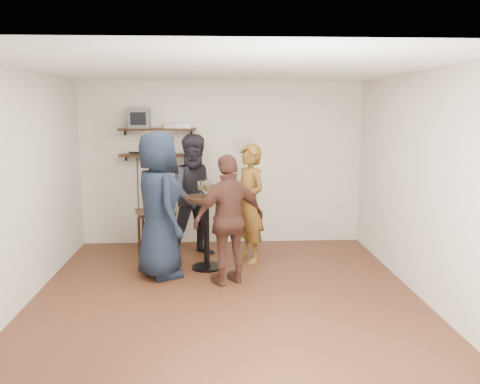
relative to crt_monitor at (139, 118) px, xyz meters
name	(u,v)px	position (x,y,z in m)	size (l,w,h in m)	color
room	(226,187)	(1.27, -2.38, -0.72)	(4.58, 5.08, 2.68)	#452416
shelf_upper	(158,129)	(0.27, 0.00, -0.17)	(1.20, 0.25, 0.04)	black
shelf_lower	(158,155)	(0.27, 0.00, -0.57)	(1.20, 0.25, 0.04)	black
crt_monitor	(139,118)	(0.00, 0.00, 0.00)	(0.32, 0.30, 0.30)	#59595B
dvd_deck	(178,126)	(0.59, 0.00, -0.12)	(0.40, 0.24, 0.06)	silver
radio	(165,151)	(0.39, 0.00, -0.50)	(0.22, 0.10, 0.10)	black
power_strip	(139,153)	(-0.04, 0.05, -0.54)	(0.30, 0.05, 0.03)	black
side_table	(155,218)	(0.25, -0.46, -1.48)	(0.66, 0.66, 0.65)	black
vase_lilies	(154,192)	(0.25, -0.46, -1.08)	(0.19, 0.19, 0.92)	white
drinks_table	(207,223)	(1.04, -1.27, -1.38)	(0.55, 0.55, 1.00)	black
wine_glass_fl	(200,186)	(0.96, -1.31, -0.87)	(0.07, 0.07, 0.22)	silver
wine_glass_fr	(210,187)	(1.09, -1.31, -0.89)	(0.07, 0.07, 0.20)	silver
wine_glass_bl	(204,186)	(1.01, -1.20, -0.88)	(0.07, 0.07, 0.20)	silver
wine_glass_br	(207,186)	(1.05, -1.27, -0.87)	(0.07, 0.07, 0.22)	silver
person_plaid	(249,204)	(1.64, -0.97, -1.18)	(0.61, 0.40, 1.68)	#AE2313
person_dark	(197,196)	(0.89, -0.61, -1.12)	(0.88, 0.68, 1.80)	black
person_navy	(159,205)	(0.43, -1.55, -1.07)	(0.93, 0.60, 1.90)	black
person_brown	(229,220)	(1.33, -1.88, -1.20)	(0.95, 0.40, 1.63)	#46261E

